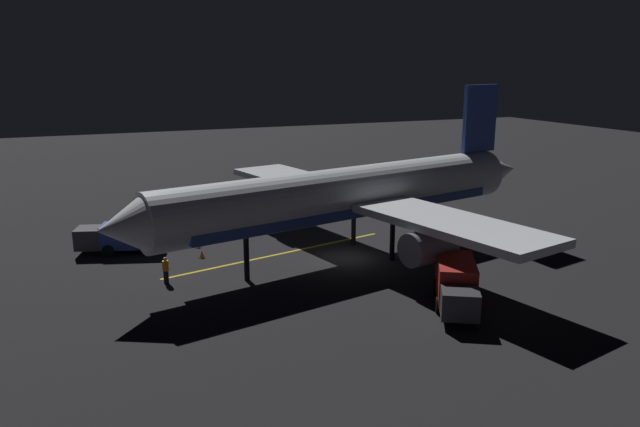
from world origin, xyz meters
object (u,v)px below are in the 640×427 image
airliner (353,195)px  catering_truck (456,285)px  ground_crew_worker (166,270)px  traffic_cone_near_right (198,244)px  traffic_cone_near_left (202,254)px  baggage_truck (121,238)px

airliner → catering_truck: bearing=-172.7°
ground_crew_worker → traffic_cone_near_right: size_ratio=3.16×
airliner → traffic_cone_near_left: 11.67m
catering_truck → traffic_cone_near_right: size_ratio=11.32×
traffic_cone_near_right → ground_crew_worker: bearing=153.3°
catering_truck → ground_crew_worker: (10.41, 14.68, -0.44)m
catering_truck → ground_crew_worker: bearing=54.7°
airliner → ground_crew_worker: airliner is taller
ground_crew_worker → airliner: bearing=-88.6°
ground_crew_worker → traffic_cone_near_right: 7.77m
baggage_truck → catering_truck: bearing=-137.7°
baggage_truck → ground_crew_worker: bearing=-166.1°
ground_crew_worker → catering_truck: bearing=-125.3°
catering_truck → traffic_cone_near_right: bearing=32.9°
catering_truck → traffic_cone_near_left: catering_truck is taller
ground_crew_worker → traffic_cone_near_left: 5.43m
airliner → traffic_cone_near_right: airliner is taller
airliner → traffic_cone_near_right: size_ratio=64.58×
traffic_cone_near_left → traffic_cone_near_right: bearing=-5.7°
traffic_cone_near_right → baggage_truck: bearing=80.2°
baggage_truck → traffic_cone_near_left: 6.32m
baggage_truck → catering_truck: 24.70m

